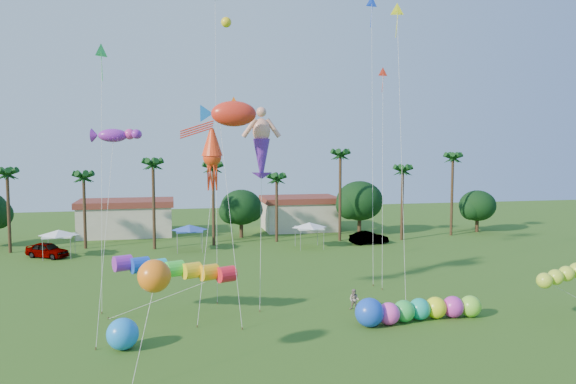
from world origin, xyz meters
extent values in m
plane|color=#285116|center=(0.00, 0.00, 0.00)|extent=(160.00, 160.00, 0.00)
cylinder|color=#3A2819|center=(-26.00, 40.00, 4.50)|extent=(0.36, 0.36, 9.00)
cylinder|color=#3A2819|center=(-18.00, 41.00, 4.25)|extent=(0.36, 0.36, 8.50)
cylinder|color=#3A2819|center=(-10.00, 39.00, 5.00)|extent=(0.36, 0.36, 10.00)
cylinder|color=#3A2819|center=(-3.00, 40.00, 4.75)|extent=(0.36, 0.36, 9.50)
cylinder|color=#3A2819|center=(5.00, 41.00, 4.00)|extent=(0.36, 0.36, 8.00)
cylinder|color=#3A2819|center=(13.00, 40.00, 5.50)|extent=(0.36, 0.36, 11.00)
cylinder|color=#3A2819|center=(21.00, 39.00, 4.50)|extent=(0.36, 0.36, 9.00)
cylinder|color=#3A2819|center=(29.00, 41.00, 5.25)|extent=(0.36, 0.36, 10.50)
sphere|color=#113814|center=(1.00, 45.00, 4.03)|extent=(5.46, 5.46, 5.46)
sphere|color=#113814|center=(17.00, 44.00, 4.65)|extent=(6.30, 6.30, 6.30)
sphere|color=#113814|center=(34.00, 43.00, 3.72)|extent=(5.04, 5.04, 5.04)
cube|color=beige|center=(-14.00, 50.00, 2.00)|extent=(12.00, 7.00, 4.00)
cube|color=beige|center=(10.00, 50.00, 2.00)|extent=(10.00, 7.00, 4.00)
pyramid|color=white|center=(-20.00, 36.00, 2.75)|extent=(3.00, 3.00, 0.60)
pyramid|color=blue|center=(-6.00, 37.00, 2.75)|extent=(3.00, 3.00, 0.60)
pyramid|color=white|center=(8.00, 36.00, 2.75)|extent=(3.00, 3.00, 0.60)
imported|color=#4C4C54|center=(-21.29, 36.25, 0.83)|extent=(5.15, 4.30, 1.66)
imported|color=#4C4C54|center=(15.84, 36.98, 0.78)|extent=(4.83, 2.05, 1.55)
imported|color=gray|center=(5.24, 10.99, 0.78)|extent=(0.96, 0.95, 1.57)
sphere|color=#FF43C4|center=(6.47, 7.26, 0.77)|extent=(1.54, 1.54, 1.54)
sphere|color=green|center=(7.72, 7.60, 0.77)|extent=(1.54, 1.54, 1.54)
sphere|color=#18A991|center=(8.98, 7.83, 0.77)|extent=(1.54, 1.54, 1.54)
sphere|color=#EDFF1A|center=(10.26, 7.91, 0.77)|extent=(1.54, 1.54, 1.54)
sphere|color=#D331B7|center=(11.55, 7.85, 0.77)|extent=(1.54, 1.54, 1.54)
sphere|color=#7FE432|center=(12.85, 7.73, 0.77)|extent=(1.54, 1.54, 1.54)
sphere|color=blue|center=(5.02, 7.13, 0.98)|extent=(2.13, 2.13, 1.96)
sphere|color=#1A83EE|center=(-10.95, 6.14, 0.96)|extent=(1.92, 1.92, 1.92)
cylinder|color=red|center=(-6.32, 11.62, 3.02)|extent=(8.55, 3.05, 1.15)
cylinder|color=silver|center=(-8.33, 12.03, 1.51)|extent=(8.29, 0.83, 3.04)
cylinder|color=brown|center=(-12.47, 12.43, 0.08)|extent=(0.08, 0.08, 0.16)
ellipsoid|color=#BCE031|center=(17.19, 5.63, 2.93)|extent=(5.85, 3.17, 1.28)
cylinder|color=silver|center=(20.09, 6.10, 1.46)|extent=(5.82, 0.97, 2.95)
sphere|color=orange|center=(-8.90, 2.09, 5.35)|extent=(2.14, 2.14, 1.76)
cylinder|color=silver|center=(-9.50, 1.16, 2.67)|extent=(1.23, 1.89, 5.35)
cylinder|color=silver|center=(-1.38, 13.50, 6.01)|extent=(0.71, 3.18, 12.02)
cylinder|color=brown|center=(-1.72, 11.92, 0.08)|extent=(0.08, 0.08, 0.16)
ellipsoid|color=red|center=(-3.40, 13.01, 14.52)|extent=(4.95, 1.65, 2.06)
cylinder|color=silver|center=(-3.43, 10.64, 7.26)|extent=(0.10, 4.77, 14.52)
cylinder|color=brown|center=(-3.47, 8.27, 0.08)|extent=(0.08, 0.08, 0.16)
cylinder|color=silver|center=(-4.36, 17.27, 12.47)|extent=(0.53, 5.33, 24.95)
cylinder|color=brown|center=(-4.62, 14.62, 0.08)|extent=(0.08, 0.08, 0.16)
cone|color=#FF3B14|center=(-5.02, 12.74, 11.39)|extent=(1.80, 1.80, 4.28)
cylinder|color=silver|center=(-5.71, 11.05, 5.69)|extent=(1.41, 3.42, 11.40)
cylinder|color=brown|center=(-6.40, 9.35, 0.08)|extent=(0.08, 0.08, 0.16)
ellipsoid|color=purple|center=(-11.61, 10.31, 12.88)|extent=(3.62, 2.80, 1.24)
cylinder|color=silver|center=(-12.08, 8.36, 6.44)|extent=(0.97, 3.92, 12.89)
cylinder|color=brown|center=(-12.55, 6.41, 0.08)|extent=(0.08, 0.08, 0.16)
cone|color=red|center=(10.93, 20.46, 18.71)|extent=(1.04, 0.26, 1.03)
cylinder|color=silver|center=(10.16, 18.23, 9.36)|extent=(1.55, 4.48, 18.72)
cylinder|color=brown|center=(9.40, 16.01, 0.08)|extent=(0.08, 0.08, 0.16)
cone|color=yellow|center=(9.37, 13.66, 22.58)|extent=(1.23, 0.50, 1.21)
cylinder|color=silver|center=(9.17, 11.85, 11.29)|extent=(0.44, 3.63, 22.58)
cylinder|color=brown|center=(8.96, 10.05, 0.08)|extent=(0.08, 0.08, 0.16)
cone|color=#33DB59|center=(-13.00, 17.65, 19.35)|extent=(1.15, 1.12, 1.33)
cylinder|color=silver|center=(-13.03, 15.74, 9.67)|extent=(0.07, 3.86, 19.35)
cylinder|color=brown|center=(-13.05, 13.82, 0.08)|extent=(0.08, 0.08, 0.16)
cone|color=#1B4CFB|center=(10.03, 21.15, 25.01)|extent=(1.32, 0.46, 1.29)
cylinder|color=silver|center=(9.57, 19.27, 12.50)|extent=(0.95, 3.81, 25.01)
cylinder|color=brown|center=(9.11, 17.38, 0.08)|extent=(0.08, 0.08, 0.16)
camera|label=1|loc=(-7.91, -27.98, 12.34)|focal=35.00mm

